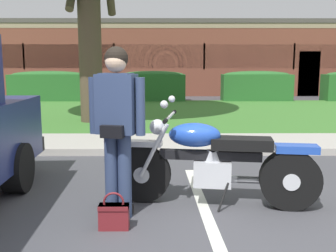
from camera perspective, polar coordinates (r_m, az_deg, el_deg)
The scene contains 12 objects.
ground_plane at distance 3.48m, azimuth 3.38°, elevation -17.16°, with size 140.00×140.00×0.00m, color #424247.
curb_strip at distance 6.68m, azimuth 1.52°, elevation -3.69°, with size 60.00×0.20×0.12m, color #ADA89E.
concrete_walk at distance 7.51m, azimuth 1.31°, elevation -2.40°, with size 60.00×1.50×0.08m, color #ADA89E.
grass_lawn at distance 12.02m, azimuth 0.69°, elevation 1.91°, with size 60.00×7.63×0.06m, color #3D752D.
stall_stripe_1 at distance 3.68m, azimuth 6.82°, elevation -15.62°, with size 0.12×4.40×0.01m, color silver.
motorcycle at distance 4.28m, azimuth 8.02°, elevation -5.33°, with size 2.24×0.82×1.18m.
rider_person at distance 3.86m, azimuth -7.46°, elevation 0.87°, with size 0.56×0.35×1.70m.
handbag at distance 3.78m, azimuth -7.91°, elevation -12.64°, with size 0.28×0.13×0.36m.
hedge_left at distance 16.50m, azimuth -17.03°, elevation 5.65°, with size 3.06×0.90×1.24m.
hedge_center_left at distance 15.82m, azimuth -2.25°, elevation 5.91°, with size 2.60×0.90×1.24m.
hedge_center_right at distance 16.23m, azimuth 12.79°, elevation 5.77°, with size 2.77×0.90×1.24m.
brick_building at distance 22.76m, azimuth 4.25°, elevation 9.76°, with size 24.96×8.61×3.58m.
Camera 1 is at (-0.21, -3.12, 1.54)m, focal length 41.74 mm.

